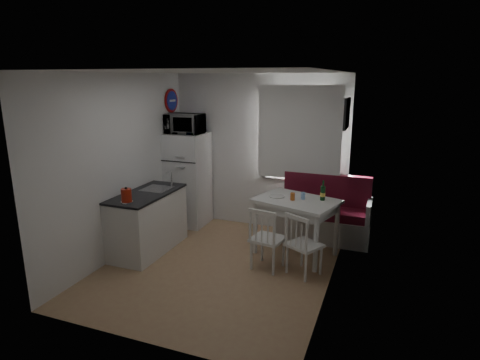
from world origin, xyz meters
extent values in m
cube|color=#A97D5A|center=(0.00, 0.00, 0.00)|extent=(3.00, 3.50, 0.02)
cube|color=white|center=(0.00, 0.00, 2.60)|extent=(3.00, 3.50, 0.02)
cube|color=white|center=(0.00, 1.75, 1.30)|extent=(3.00, 0.02, 2.60)
cube|color=white|center=(0.00, -1.75, 1.30)|extent=(3.00, 0.02, 2.60)
cube|color=white|center=(-1.50, 0.00, 1.30)|extent=(0.02, 3.50, 2.60)
cube|color=white|center=(1.50, 0.00, 1.30)|extent=(0.02, 3.50, 2.60)
cube|color=white|center=(0.70, 1.72, 1.62)|extent=(1.22, 0.06, 1.47)
cube|color=white|center=(0.70, 1.65, 1.68)|extent=(1.35, 0.02, 1.50)
cube|color=white|center=(-1.20, 0.15, 0.43)|extent=(0.60, 1.30, 0.86)
cube|color=black|center=(-1.20, 0.15, 0.89)|extent=(0.62, 1.32, 0.03)
cube|color=#99999E|center=(-1.18, 0.40, 0.85)|extent=(0.40, 0.40, 0.10)
cylinder|color=silver|center=(-1.02, 0.58, 1.03)|extent=(0.02, 0.02, 0.26)
cylinder|color=navy|center=(-1.47, 1.45, 2.15)|extent=(0.03, 0.40, 0.40)
cube|color=black|center=(1.48, 1.10, 2.05)|extent=(0.04, 0.52, 0.42)
cube|color=white|center=(1.18, 1.48, 0.20)|extent=(1.45, 0.56, 0.40)
cube|color=maroon|center=(1.18, 1.48, 0.47)|extent=(1.38, 0.51, 0.13)
cube|color=maroon|center=(1.18, 1.69, 0.78)|extent=(1.38, 0.11, 0.51)
cube|color=white|center=(0.89, 0.79, 0.82)|extent=(1.30, 1.07, 0.04)
cube|color=white|center=(0.89, 0.79, 0.73)|extent=(1.16, 0.93, 0.13)
cylinder|color=white|center=(0.89, 0.79, 0.40)|extent=(0.07, 0.07, 0.80)
cube|color=white|center=(0.64, 0.22, 0.42)|extent=(0.47, 0.46, 0.04)
cube|color=white|center=(0.64, 0.04, 0.65)|extent=(0.39, 0.11, 0.43)
cube|color=white|center=(1.14, 0.22, 0.41)|extent=(0.53, 0.53, 0.04)
cube|color=white|center=(1.14, 0.05, 0.64)|extent=(0.35, 0.22, 0.42)
cube|color=white|center=(-1.18, 1.40, 0.81)|extent=(0.65, 0.65, 1.61)
imported|color=white|center=(-1.18, 1.35, 1.78)|extent=(0.60, 0.41, 0.33)
cylinder|color=#A21E0D|center=(-1.15, -0.38, 1.01)|extent=(0.16, 0.16, 0.22)
cylinder|color=#CC6522|center=(0.84, 0.74, 0.89)|extent=(0.06, 0.06, 0.11)
cylinder|color=#81A7DC|center=(0.97, 0.84, 0.89)|extent=(0.06, 0.06, 0.10)
cylinder|color=white|center=(0.59, 0.81, 0.85)|extent=(0.23, 0.23, 0.02)
camera|label=1|loc=(2.08, -4.62, 2.53)|focal=30.00mm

